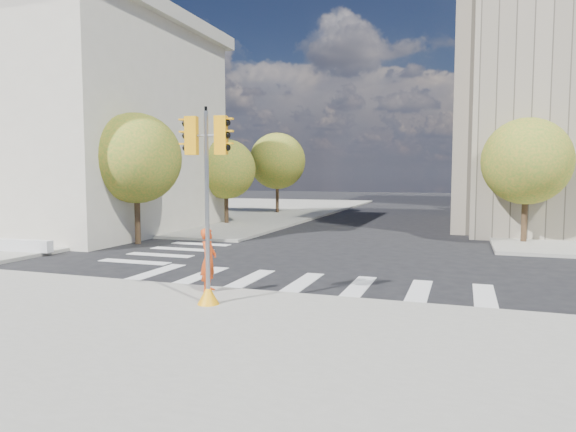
{
  "coord_description": "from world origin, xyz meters",
  "views": [
    {
      "loc": [
        4.67,
        -17.36,
        3.45
      ],
      "look_at": [
        -0.66,
        -1.84,
        2.1
      ],
      "focal_mm": 32.0,
      "sensor_mm": 36.0,
      "label": 1
    }
  ],
  "objects_px": {
    "lamp_far": "(508,160)",
    "photographer": "(208,260)",
    "lamp_near": "(528,153)",
    "traffic_signal": "(207,221)"
  },
  "relations": [
    {
      "from": "lamp_far",
      "to": "photographer",
      "type": "bearing_deg",
      "value": -107.14
    },
    {
      "from": "lamp_near",
      "to": "traffic_signal",
      "type": "relative_size",
      "value": 1.64
    },
    {
      "from": "lamp_near",
      "to": "traffic_signal",
      "type": "xyz_separation_m",
      "value": [
        -9.4,
        -19.91,
        -2.31
      ]
    },
    {
      "from": "lamp_near",
      "to": "lamp_far",
      "type": "bearing_deg",
      "value": 90.0
    },
    {
      "from": "lamp_near",
      "to": "lamp_far",
      "type": "distance_m",
      "value": 14.0
    },
    {
      "from": "lamp_far",
      "to": "traffic_signal",
      "type": "distance_m",
      "value": 35.27
    },
    {
      "from": "lamp_far",
      "to": "photographer",
      "type": "xyz_separation_m",
      "value": [
        -10.06,
        -32.63,
        -3.54
      ]
    },
    {
      "from": "lamp_near",
      "to": "photographer",
      "type": "bearing_deg",
      "value": -118.38
    },
    {
      "from": "photographer",
      "to": "lamp_near",
      "type": "bearing_deg",
      "value": -36.7
    },
    {
      "from": "traffic_signal",
      "to": "photographer",
      "type": "bearing_deg",
      "value": 108.14
    }
  ]
}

